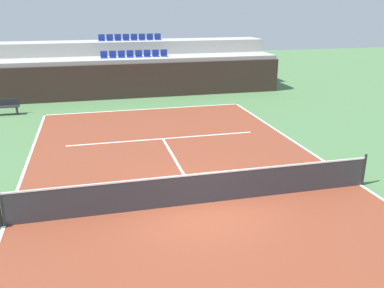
{
  "coord_description": "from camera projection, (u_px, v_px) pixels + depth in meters",
  "views": [
    {
      "loc": [
        -2.88,
        -10.54,
        5.61
      ],
      "look_at": [
        0.24,
        2.0,
        1.2
      ],
      "focal_mm": 38.17,
      "sensor_mm": 36.0,
      "label": 1
    }
  ],
  "objects": [
    {
      "name": "tennis_net",
      "position": [
        201.0,
        188.0,
        11.99
      ],
      "size": [
        11.08,
        0.08,
        1.07
      ],
      "color": "black",
      "rests_on": "court_surface"
    },
    {
      "name": "sideline_left",
      "position": [
        4.0,
        226.0,
        10.9
      ],
      "size": [
        0.1,
        24.0,
        0.0
      ],
      "primitive_type": "cube",
      "color": "white",
      "rests_on": "court_surface"
    },
    {
      "name": "baseline_far",
      "position": [
        146.0,
        109.0,
        23.13
      ],
      "size": [
        11.0,
        0.1,
        0.0
      ],
      "primitive_type": "cube",
      "color": "white",
      "rests_on": "court_surface"
    },
    {
      "name": "back_wall",
      "position": [
        138.0,
        81.0,
        25.73
      ],
      "size": [
        18.95,
        0.3,
        2.16
      ],
      "primitive_type": "cube",
      "color": "#33231E",
      "rests_on": "ground_plane"
    },
    {
      "name": "stands_tier_upper",
      "position": [
        132.0,
        64.0,
        29.0
      ],
      "size": [
        18.95,
        2.4,
        3.27
      ],
      "primitive_type": "cube",
      "color": "#9E9E99",
      "rests_on": "ground_plane"
    },
    {
      "name": "seating_row_lower",
      "position": [
        135.0,
        55.0,
        26.6
      ],
      "size": [
        4.36,
        0.44,
        0.44
      ],
      "color": "navy",
      "rests_on": "stands_tier_lower"
    },
    {
      "name": "seating_row_upper",
      "position": [
        130.0,
        39.0,
        28.52
      ],
      "size": [
        4.36,
        0.44,
        0.44
      ],
      "color": "navy",
      "rests_on": "stands_tier_upper"
    },
    {
      "name": "sideline_right",
      "position": [
        360.0,
        185.0,
        13.39
      ],
      "size": [
        0.1,
        24.0,
        0.0
      ],
      "primitive_type": "cube",
      "color": "white",
      "rests_on": "court_surface"
    },
    {
      "name": "player_bench",
      "position": [
        4.0,
        106.0,
        21.85
      ],
      "size": [
        1.5,
        0.4,
        0.85
      ],
      "color": "#232328",
      "rests_on": "ground_plane"
    },
    {
      "name": "centre_service_line",
      "position": [
        178.0,
        165.0,
        15.09
      ],
      "size": [
        0.1,
        6.4,
        0.0
      ],
      "primitive_type": "cube",
      "color": "white",
      "rests_on": "court_surface"
    },
    {
      "name": "ground_plane",
      "position": [
        200.0,
        204.0,
        12.15
      ],
      "size": [
        80.0,
        80.0,
        0.0
      ],
      "primitive_type": "plane",
      "color": "#477042"
    },
    {
      "name": "court_surface",
      "position": [
        200.0,
        203.0,
        12.15
      ],
      "size": [
        11.0,
        24.0,
        0.01
      ],
      "primitive_type": "cube",
      "color": "brown",
      "rests_on": "ground_plane"
    },
    {
      "name": "stands_tier_lower",
      "position": [
        136.0,
        76.0,
        26.94
      ],
      "size": [
        18.95,
        2.4,
        2.39
      ],
      "primitive_type": "cube",
      "color": "#9E9E99",
      "rests_on": "ground_plane"
    },
    {
      "name": "service_line_far",
      "position": [
        163.0,
        139.0,
        18.03
      ],
      "size": [
        8.26,
        0.1,
        0.0
      ],
      "primitive_type": "cube",
      "color": "white",
      "rests_on": "court_surface"
    }
  ]
}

